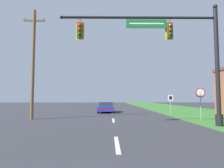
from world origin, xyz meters
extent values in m
cube|color=#38752D|center=(10.50, 30.00, 0.02)|extent=(10.00, 110.00, 0.04)
cube|color=silver|center=(0.00, 6.00, 0.01)|extent=(0.16, 2.80, 0.01)
cube|color=silver|center=(0.00, 14.00, 0.01)|extent=(0.16, 2.80, 0.01)
cube|color=silver|center=(0.00, 22.00, 0.01)|extent=(0.16, 2.80, 0.01)
cube|color=silver|center=(0.00, 30.00, 0.01)|extent=(0.16, 2.80, 0.01)
cube|color=silver|center=(0.00, 38.00, 0.01)|extent=(0.16, 2.80, 0.01)
cylinder|color=black|center=(6.40, 10.55, 0.39)|extent=(0.44, 0.44, 0.70)
cylinder|color=black|center=(6.40, 10.55, 3.72)|extent=(0.26, 0.26, 7.35)
sphere|color=black|center=(6.40, 10.55, 7.53)|extent=(0.28, 0.28, 0.28)
cylinder|color=black|center=(1.54, 10.55, 6.79)|extent=(9.72, 0.16, 0.16)
sphere|color=black|center=(-3.32, 10.55, 6.79)|extent=(0.21, 0.21, 0.21)
cube|color=#196B33|center=(2.03, 10.55, 6.40)|extent=(2.56, 0.06, 0.55)
cube|color=white|center=(2.03, 10.51, 6.40)|extent=(2.15, 0.01, 0.08)
cylinder|color=#4C4214|center=(-2.15, 10.55, 6.62)|extent=(0.06, 0.06, 0.35)
cube|color=yellow|center=(-2.15, 10.68, 5.97)|extent=(0.50, 0.03, 1.11)
cube|color=#4C4214|center=(-2.15, 10.55, 5.97)|extent=(0.34, 0.24, 0.95)
sphere|color=red|center=(-2.15, 10.41, 6.25)|extent=(0.22, 0.22, 0.22)
sphere|color=#51380F|center=(-2.15, 10.41, 5.97)|extent=(0.22, 0.22, 0.22)
sphere|color=#0F3D19|center=(-2.15, 10.41, 5.68)|extent=(0.22, 0.22, 0.22)
cylinder|color=#4C4214|center=(3.48, 10.55, 6.62)|extent=(0.06, 0.06, 0.35)
cube|color=yellow|center=(3.48, 10.68, 5.97)|extent=(0.50, 0.03, 1.11)
cube|color=#4C4214|center=(3.48, 10.55, 5.97)|extent=(0.34, 0.24, 0.95)
sphere|color=red|center=(3.48, 10.41, 6.25)|extent=(0.22, 0.22, 0.22)
sphere|color=#51380F|center=(3.48, 10.41, 5.97)|extent=(0.22, 0.22, 0.22)
sphere|color=#0F3D19|center=(3.48, 10.41, 5.68)|extent=(0.22, 0.22, 0.22)
cylinder|color=black|center=(0.12, 24.37, 0.32)|extent=(0.22, 0.64, 0.64)
cylinder|color=black|center=(-1.48, 24.42, 0.32)|extent=(0.22, 0.64, 0.64)
cylinder|color=black|center=(0.02, 21.29, 0.32)|extent=(0.22, 0.64, 0.64)
cylinder|color=black|center=(-1.58, 21.34, 0.32)|extent=(0.22, 0.64, 0.64)
cube|color=#1E2D9E|center=(-0.73, 22.85, 0.50)|extent=(1.97, 4.54, 0.55)
cube|color=#283342|center=(-0.73, 22.97, 0.98)|extent=(1.66, 1.94, 0.42)
cube|color=#1E2D9E|center=(-0.73, 22.97, 1.16)|extent=(1.63, 1.90, 0.06)
cube|color=#B71414|center=(-0.80, 20.64, 0.56)|extent=(1.68, 0.12, 0.14)
cylinder|color=gray|center=(6.79, 13.84, 1.14)|extent=(0.07, 0.07, 2.20)
cylinder|color=red|center=(6.79, 13.84, 2.16)|extent=(0.76, 0.04, 0.76)
cylinder|color=white|center=(6.79, 13.82, 2.16)|extent=(0.61, 0.01, 0.61)
cylinder|color=gray|center=(6.17, 19.50, 1.04)|extent=(0.06, 0.06, 2.00)
cube|color=white|center=(6.17, 19.50, 1.77)|extent=(0.55, 0.04, 0.60)
cube|color=black|center=(6.17, 19.47, 1.77)|extent=(0.31, 0.01, 0.34)
cylinder|color=brown|center=(-6.68, 14.87, 4.59)|extent=(0.26, 0.26, 9.19)
cube|color=brown|center=(-6.68, 14.87, 8.29)|extent=(1.80, 0.12, 0.12)
cylinder|color=#333338|center=(-7.43, 14.87, 8.41)|extent=(0.08, 0.08, 0.12)
cylinder|color=#333338|center=(-5.93, 14.87, 8.41)|extent=(0.08, 0.08, 0.12)
camera|label=1|loc=(-0.28, -1.65, 1.73)|focal=32.00mm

